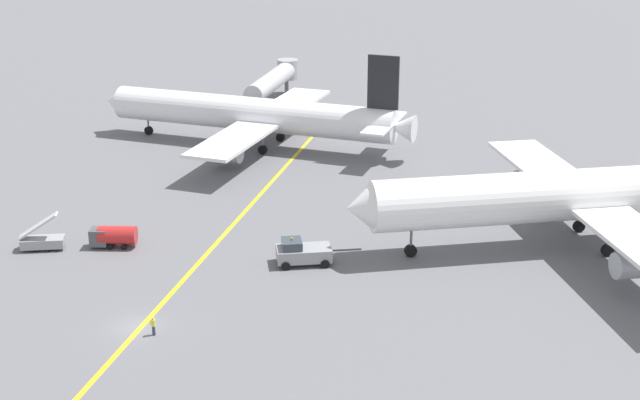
# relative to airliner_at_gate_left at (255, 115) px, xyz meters

# --- Properties ---
(ground_plane) EXTENTS (600.00, 600.00, 0.00)m
(ground_plane) POSITION_rel_airliner_at_gate_left_xyz_m (12.17, -54.60, -4.70)
(ground_plane) COLOR slate
(taxiway_stripe) EXTENTS (12.67, 119.43, 0.01)m
(taxiway_stripe) POSITION_rel_airliner_at_gate_left_xyz_m (11.60, -44.60, -4.69)
(taxiway_stripe) COLOR yellow
(taxiway_stripe) RESTS_ON ground
(airliner_at_gate_left) EXTENTS (48.75, 39.93, 14.71)m
(airliner_at_gate_left) POSITION_rel_airliner_at_gate_left_xyz_m (0.00, 0.00, 0.00)
(airliner_at_gate_left) COLOR silver
(airliner_at_gate_left) RESTS_ON ground
(airliner_being_pushed) EXTENTS (44.59, 41.80, 15.64)m
(airliner_being_pushed) POSITION_rel_airliner_at_gate_left_xyz_m (46.82, -22.89, 1.01)
(airliner_being_pushed) COLOR white
(airliner_being_pushed) RESTS_ON ground
(pushback_tug) EXTENTS (8.53, 5.36, 2.97)m
(pushback_tug) POSITION_rel_airliner_at_gate_left_xyz_m (21.29, -36.95, -3.44)
(pushback_tug) COLOR gray
(pushback_tug) RESTS_ON ground
(gse_stair_truck_yellow) EXTENTS (4.92, 3.77, 4.06)m
(gse_stair_truck_yellow) POSITION_rel_airliner_at_gate_left_xyz_m (-6.17, -42.75, -3.67)
(gse_stair_truck_yellow) COLOR gray
(gse_stair_truck_yellow) RESTS_ON ground
(gse_fuel_bowser_stubby) EXTENTS (5.24, 3.30, 2.40)m
(gse_fuel_bowser_stubby) POSITION_rel_airliner_at_gate_left_xyz_m (0.66, -39.77, -3.36)
(gse_fuel_bowser_stubby) COLOR red
(gse_fuel_bowser_stubby) RESTS_ON ground
(ground_crew_marshaller_foreground) EXTENTS (0.36, 0.49, 1.75)m
(ground_crew_marshaller_foreground) POSITION_rel_airliner_at_gate_left_xyz_m (14.41, -55.35, -3.78)
(ground_crew_marshaller_foreground) COLOR #2D3351
(ground_crew_marshaller_foreground) RESTS_ON ground
(jet_bridge) EXTENTS (5.62, 22.80, 6.29)m
(jet_bridge) POSITION_rel_airliner_at_gate_left_xyz_m (-6.66, 24.12, -0.19)
(jet_bridge) COLOR #B7B7BC
(jet_bridge) RESTS_ON ground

